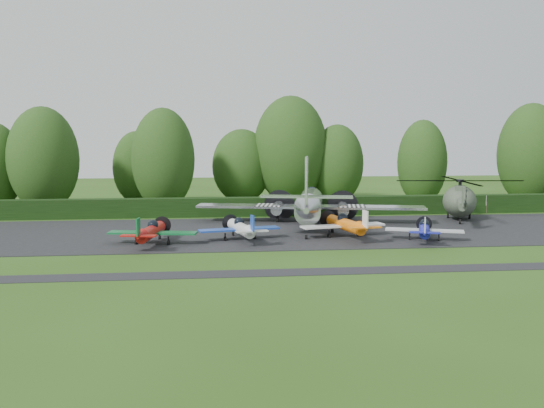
{
  "coord_description": "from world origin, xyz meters",
  "views": [
    {
      "loc": [
        -6.74,
        -43.11,
        8.68
      ],
      "look_at": [
        -0.83,
        10.25,
        2.5
      ],
      "focal_mm": 40.0,
      "sensor_mm": 36.0,
      "label": 1
    }
  ],
  "objects": [
    {
      "name": "tree_8",
      "position": [
        -11.5,
        27.29,
        5.85
      ],
      "size": [
        7.2,
        7.2,
        11.73
      ],
      "color": "black",
      "rests_on": "ground"
    },
    {
      "name": "tree_4",
      "position": [
        33.21,
        27.74,
        6.26
      ],
      "size": [
        7.93,
        7.93,
        12.53
      ],
      "color": "black",
      "rests_on": "ground"
    },
    {
      "name": "ground",
      "position": [
        0.0,
        0.0,
        0.0
      ],
      "size": [
        160.0,
        160.0,
        0.0
      ],
      "primitive_type": "plane",
      "color": "#2A4814",
      "rests_on": "ground"
    },
    {
      "name": "tree_3",
      "position": [
        -24.74,
        27.14,
        5.9
      ],
      "size": [
        7.82,
        7.82,
        11.82
      ],
      "color": "black",
      "rests_on": "ground"
    },
    {
      "name": "apron",
      "position": [
        0.0,
        10.0,
        0.0
      ],
      "size": [
        70.0,
        18.0,
        0.01
      ],
      "primitive_type": "cube",
      "color": "black",
      "rests_on": "ground"
    },
    {
      "name": "light_plane_red",
      "position": [
        -11.01,
        4.47,
        1.12
      ],
      "size": [
        7.0,
        7.36,
        2.69
      ],
      "rotation": [
        0.0,
        0.0,
        0.18
      ],
      "color": "#A7120F",
      "rests_on": "ground"
    },
    {
      "name": "tree_1",
      "position": [
        -15.23,
        34.26,
        4.55
      ],
      "size": [
        6.04,
        6.04,
        9.12
      ],
      "color": "black",
      "rests_on": "ground"
    },
    {
      "name": "tree_5",
      "position": [
        3.97,
        32.61,
        6.75
      ],
      "size": [
        9.32,
        9.32,
        13.52
      ],
      "color": "black",
      "rests_on": "ground"
    },
    {
      "name": "light_plane_orange",
      "position": [
        4.94,
        6.2,
        1.17
      ],
      "size": [
        7.31,
        7.69,
        2.81
      ],
      "rotation": [
        0.0,
        0.0,
        -0.21
      ],
      "color": "orange",
      "rests_on": "ground"
    },
    {
      "name": "tree_10",
      "position": [
        20.06,
        29.52,
        5.24
      ],
      "size": [
        6.1,
        6.1,
        10.51
      ],
      "color": "black",
      "rests_on": "ground"
    },
    {
      "name": "tree_9",
      "position": [
        -2.09,
        33.69,
        4.68
      ],
      "size": [
        7.52,
        7.52,
        9.38
      ],
      "color": "black",
      "rests_on": "ground"
    },
    {
      "name": "sign_board",
      "position": [
        25.78,
        20.5,
        1.35
      ],
      "size": [
        3.55,
        0.13,
        2.0
      ],
      "rotation": [
        0.0,
        0.0,
        -0.15
      ],
      "color": "#3F3326",
      "rests_on": "ground"
    },
    {
      "name": "light_plane_blue",
      "position": [
        10.97,
        3.99,
        1.0
      ],
      "size": [
        6.27,
        6.59,
        2.41
      ],
      "rotation": [
        0.0,
        0.0,
        0.35
      ],
      "color": "#1B1EA5",
      "rests_on": "ground"
    },
    {
      "name": "taxiway_verge",
      "position": [
        0.0,
        -6.0,
        0.0
      ],
      "size": [
        70.0,
        2.0,
        0.0
      ],
      "primitive_type": "cube",
      "color": "black",
      "rests_on": "ground"
    },
    {
      "name": "tree_6",
      "position": [
        9.87,
        32.16,
        4.97
      ],
      "size": [
        6.66,
        6.66,
        9.96
      ],
      "color": "black",
      "rests_on": "ground"
    },
    {
      "name": "light_plane_white",
      "position": [
        -3.89,
        5.77,
        1.08
      ],
      "size": [
        6.73,
        7.07,
        2.58
      ],
      "rotation": [
        0.0,
        0.0,
        -0.22
      ],
      "color": "silver",
      "rests_on": "ground"
    },
    {
      "name": "transport_plane",
      "position": [
        3.26,
        13.8,
        1.99
      ],
      "size": [
        22.31,
        17.1,
        7.15
      ],
      "rotation": [
        0.0,
        0.0,
        0.2
      ],
      "color": "silver",
      "rests_on": "ground"
    },
    {
      "name": "hedgerow",
      "position": [
        0.0,
        21.0,
        0.0
      ],
      "size": [
        90.0,
        1.6,
        2.0
      ],
      "primitive_type": "cube",
      "color": "black",
      "rests_on": "ground"
    },
    {
      "name": "helicopter",
      "position": [
        18.97,
        15.51,
        2.22
      ],
      "size": [
        12.84,
        15.04,
        4.14
      ],
      "rotation": [
        0.0,
        0.0,
        0.38
      ],
      "color": "#3D4837",
      "rests_on": "ground"
    }
  ]
}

